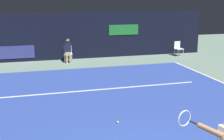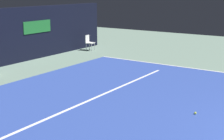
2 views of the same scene
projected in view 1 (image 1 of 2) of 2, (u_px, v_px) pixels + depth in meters
The scene contains 7 objects.
ground_plane at pixel (102, 109), 9.39m from camera, with size 33.47×33.47×0.00m, color slate.
court_surface at pixel (102, 109), 9.39m from camera, with size 11.13×11.47×0.01m, color #2D479E.
line_service at pixel (90, 90), 11.27m from camera, with size 8.68×0.10×0.01m, color white.
back_wall at pixel (67, 36), 16.95m from camera, with size 16.76×0.33×2.60m.
line_judge_on_chair at pixel (68, 50), 16.13m from camera, with size 0.47×0.55×1.32m.
courtside_chair_near at pixel (178, 48), 18.03m from camera, with size 0.49×0.47×0.88m.
tennis_ball at pixel (118, 122), 8.29m from camera, with size 0.07×0.07×0.07m, color #CCE033.
Camera 1 is at (-2.09, -3.87, 3.40)m, focal length 47.84 mm.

